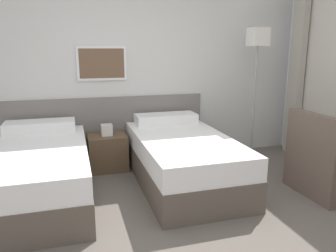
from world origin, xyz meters
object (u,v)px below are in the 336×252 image
nightstand (108,151)px  armchair (331,168)px  bed_near_door (38,173)px  bed_near_window (182,159)px  floor_lamp (257,51)px

nightstand → armchair: bearing=-32.0°
bed_near_door → bed_near_window: (1.59, 0.00, 0.00)m
nightstand → bed_near_window: bearing=-40.9°
floor_lamp → armchair: 1.75m
bed_near_window → armchair: 1.64m
nightstand → floor_lamp: bearing=-6.0°
nightstand → armchair: size_ratio=0.67×
bed_near_door → floor_lamp: (2.79, 0.48, 1.23)m
bed_near_window → nightstand: (-0.80, 0.69, -0.05)m
bed_near_window → floor_lamp: (1.20, 0.48, 1.23)m
bed_near_window → armchair: armchair is taller
bed_near_door → nightstand: 1.06m
bed_near_window → armchair: (1.47, -0.73, -0.01)m
bed_near_window → armchair: size_ratio=2.12×
bed_near_door → armchair: armchair is taller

